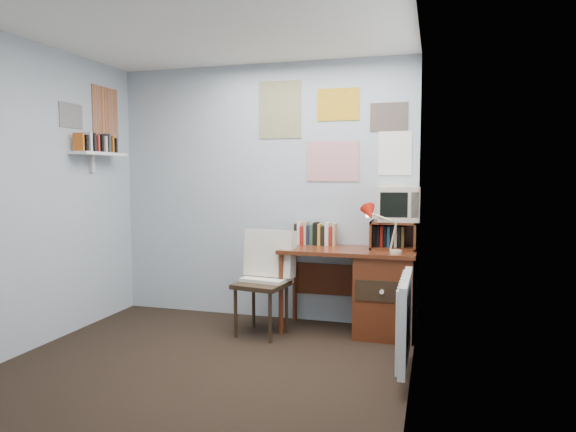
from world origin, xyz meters
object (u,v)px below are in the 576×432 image
object	(u,v)px
tv_riser	(394,235)
desk_chair	(261,285)
wall_shelf	(99,154)
desk_lamp	(396,232)
crt_tv	(398,202)
radiator	(406,319)
desk	(378,290)

from	to	relation	value
tv_riser	desk_chair	bearing A→B (deg)	-159.54
desk_chair	wall_shelf	distance (m)	1.96
desk_chair	desk_lamp	size ratio (longest dim) A/B	2.50
tv_riser	crt_tv	size ratio (longest dim) A/B	1.12
desk_chair	wall_shelf	bearing A→B (deg)	-167.65
desk_lamp	radiator	world-z (taller)	desk_lamp
tv_riser	desk	bearing A→B (deg)	-137.04
desk_chair	desk_lamp	world-z (taller)	desk_lamp
radiator	desk_lamp	bearing A→B (deg)	99.40
desk	crt_tv	bearing A→B (deg)	41.21
tv_riser	crt_tv	bearing A→B (deg)	33.39
tv_riser	radiator	bearing A→B (deg)	-80.72
wall_shelf	tv_riser	bearing A→B (deg)	10.32
desk	desk_chair	xyz separation A→B (m)	(-0.99, -0.30, 0.05)
desk	tv_riser	world-z (taller)	tv_riser
desk_chair	tv_riser	bearing A→B (deg)	30.09
crt_tv	desk_chair	bearing A→B (deg)	-166.33
desk_chair	crt_tv	bearing A→B (deg)	30.47
crt_tv	radiator	size ratio (longest dim) A/B	0.45
desk	desk_chair	bearing A→B (deg)	-162.96
desk_chair	radiator	world-z (taller)	desk_chair
desk_lamp	wall_shelf	size ratio (longest dim) A/B	0.58
desk	wall_shelf	world-z (taller)	wall_shelf
crt_tv	radiator	distance (m)	1.31
desk_chair	tv_riser	distance (m)	1.26
crt_tv	desk_lamp	bearing A→B (deg)	-94.95
crt_tv	tv_riser	bearing A→B (deg)	-153.78
desk	desk_chair	world-z (taller)	desk_chair
desk_chair	crt_tv	distance (m)	1.42
radiator	wall_shelf	xyz separation A→B (m)	(-2.86, 0.55, 1.20)
tv_riser	crt_tv	xyz separation A→B (m)	(0.03, 0.02, 0.29)
crt_tv	wall_shelf	xyz separation A→B (m)	(-2.72, -0.51, 0.44)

